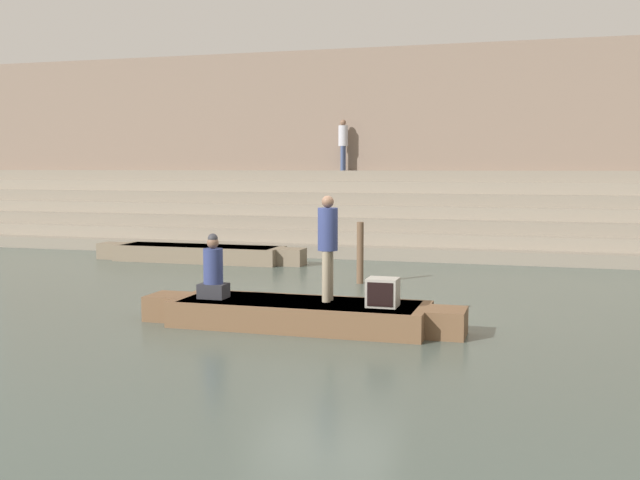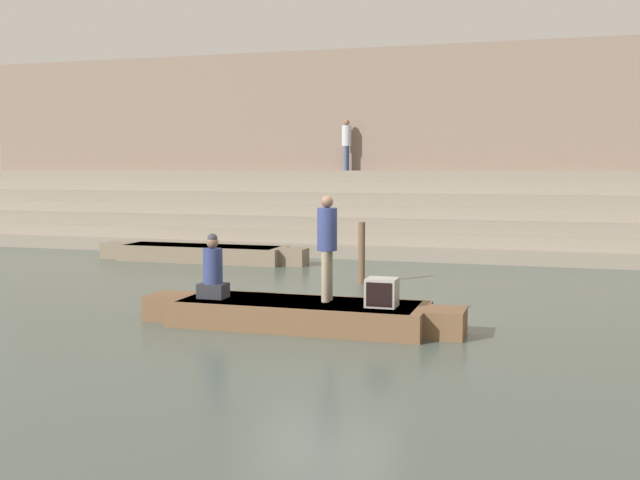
{
  "view_description": "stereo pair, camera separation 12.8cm",
  "coord_description": "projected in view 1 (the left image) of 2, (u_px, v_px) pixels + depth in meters",
  "views": [
    {
      "loc": [
        3.53,
        -12.26,
        2.63
      ],
      "look_at": [
        -0.2,
        0.48,
        1.33
      ],
      "focal_mm": 42.0,
      "sensor_mm": 36.0,
      "label": 1
    },
    {
      "loc": [
        3.65,
        -12.23,
        2.63
      ],
      "look_at": [
        -0.2,
        0.48,
        1.33
      ],
      "focal_mm": 42.0,
      "sensor_mm": 36.0,
      "label": 2
    }
  ],
  "objects": [
    {
      "name": "ground_plane",
      "position": [
        323.0,
        319.0,
        12.96
      ],
      "size": [
        120.0,
        120.0,
        0.0
      ],
      "primitive_type": "plane",
      "color": "#47544C"
    },
    {
      "name": "ghat_steps",
      "position": [
        421.0,
        222.0,
        23.43
      ],
      "size": [
        36.0,
        4.37,
        2.51
      ],
      "color": "gray",
      "rests_on": "ground"
    },
    {
      "name": "back_wall",
      "position": [
        431.0,
        148.0,
        25.26
      ],
      "size": [
        34.2,
        1.28,
        6.61
      ],
      "color": "#7F6B5B",
      "rests_on": "ground"
    },
    {
      "name": "rowboat_main",
      "position": [
        300.0,
        313.0,
        12.31
      ],
      "size": [
        5.41,
        1.48,
        0.43
      ],
      "rotation": [
        0.0,
        0.0,
        0.0
      ],
      "color": "brown",
      "rests_on": "ground"
    },
    {
      "name": "person_standing",
      "position": [
        328.0,
        240.0,
        12.21
      ],
      "size": [
        0.33,
        0.33,
        1.74
      ],
      "rotation": [
        0.0,
        0.0,
        -0.04
      ],
      "color": "gray",
      "rests_on": "rowboat_main"
    },
    {
      "name": "person_rowing",
      "position": [
        213.0,
        272.0,
        12.55
      ],
      "size": [
        0.46,
        0.36,
        1.09
      ],
      "rotation": [
        0.0,
        0.0,
        0.19
      ],
      "color": "#28282D",
      "rests_on": "rowboat_main"
    },
    {
      "name": "tv_set",
      "position": [
        383.0,
        292.0,
        11.8
      ],
      "size": [
        0.49,
        0.44,
        0.45
      ],
      "rotation": [
        0.0,
        0.0,
        -0.03
      ],
      "color": "#9E998E",
      "rests_on": "rowboat_main"
    },
    {
      "name": "moored_boat_shore",
      "position": [
        199.0,
        253.0,
        20.81
      ],
      "size": [
        6.12,
        1.15,
        0.45
      ],
      "rotation": [
        0.0,
        0.0,
        0.0
      ],
      "color": "#756651",
      "rests_on": "ground"
    },
    {
      "name": "mooring_post",
      "position": [
        360.0,
        253.0,
        16.87
      ],
      "size": [
        0.16,
        0.16,
        1.4
      ],
      "primitive_type": "cylinder",
      "color": "brown",
      "rests_on": "ground"
    },
    {
      "name": "person_on_steps",
      "position": [
        343.0,
        141.0,
        25.16
      ],
      "size": [
        0.32,
        0.32,
        1.7
      ],
      "rotation": [
        0.0,
        0.0,
        4.4
      ],
      "color": "#3D4C75",
      "rests_on": "ghat_steps"
    }
  ]
}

